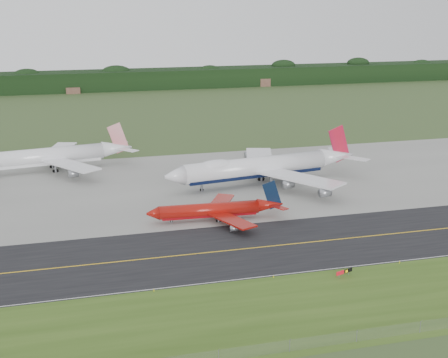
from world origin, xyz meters
The scene contains 15 objects.
ground centered at (0.00, 0.00, 0.00)m, with size 600.00×600.00×0.00m, color #2E4420.
grass_verge centered at (0.00, -35.00, 0.01)m, with size 400.00×30.00×0.01m, color #314F17.
taxiway centered at (0.00, -4.00, 0.01)m, with size 400.00×32.00×0.02m, color black.
apron centered at (0.00, 51.00, 0.01)m, with size 400.00×78.00×0.01m, color gray.
taxiway_centreline centered at (0.00, -4.00, 0.03)m, with size 400.00×0.40×0.00m, color yellow.
taxiway_edge_line centered at (0.00, -19.50, 0.03)m, with size 400.00×0.25×0.00m, color silver.
perimeter_fence centered at (0.00, -48.00, 1.10)m, with size 320.00×0.10×320.00m.
horizon_treeline centered at (0.00, 273.76, 5.47)m, with size 700.00×25.00×12.00m.
jet_ba_747 centered at (19.78, 45.62, 5.63)m, with size 65.69×53.86×16.54m.
jet_red_737 centered at (-1.98, 17.10, 2.72)m, with size 36.43×29.71×9.84m.
jet_star_tail centered at (-43.48, 79.15, 4.88)m, with size 55.42×45.88×14.63m.
taxiway_sign centered at (15.24, -23.58, 1.02)m, with size 4.17×1.53×1.45m.
edge_marker_left centered at (-24.24, -20.50, 0.25)m, with size 0.16×0.16×0.50m, color yellow.
edge_marker_center centered at (0.74, -20.50, 0.25)m, with size 0.16×0.16×0.50m, color yellow.
edge_marker_right centered at (29.92, -20.50, 0.25)m, with size 0.16×0.16×0.50m, color yellow.
Camera 1 is at (-39.38, -132.66, 55.44)m, focal length 50.00 mm.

